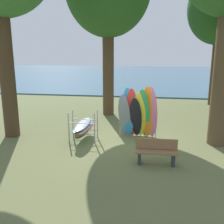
# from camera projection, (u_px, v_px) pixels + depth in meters

# --- Properties ---
(ground_plane) EXTENTS (80.00, 80.00, 0.00)m
(ground_plane) POSITION_uv_depth(u_px,v_px,m) (128.00, 143.00, 10.86)
(ground_plane) COLOR #60663D
(lake_water) EXTENTS (80.00, 36.00, 0.10)m
(lake_water) POSITION_uv_depth(u_px,v_px,m) (146.00, 75.00, 37.98)
(lake_water) COLOR #38607A
(lake_water) RESTS_ON ground
(tree_far_right_back) EXTENTS (3.99, 3.99, 8.61)m
(tree_far_right_back) POSITION_uv_depth(u_px,v_px,m) (219.00, 9.00, 16.72)
(tree_far_right_back) COLOR #4C3823
(tree_far_right_back) RESTS_ON ground
(leaning_board_pile) EXTENTS (1.78, 0.88, 2.33)m
(leaning_board_pile) POSITION_uv_depth(u_px,v_px,m) (138.00, 114.00, 11.21)
(leaning_board_pile) COLOR gray
(leaning_board_pile) RESTS_ON ground
(board_storage_rack) EXTENTS (1.15, 2.13, 1.25)m
(board_storage_rack) POSITION_uv_depth(u_px,v_px,m) (83.00, 127.00, 11.10)
(board_storage_rack) COLOR #9EA0A5
(board_storage_rack) RESTS_ON ground
(park_bench) EXTENTS (1.41, 0.43, 0.85)m
(park_bench) POSITION_uv_depth(u_px,v_px,m) (156.00, 151.00, 8.77)
(park_bench) COLOR #2D2D33
(park_bench) RESTS_ON ground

